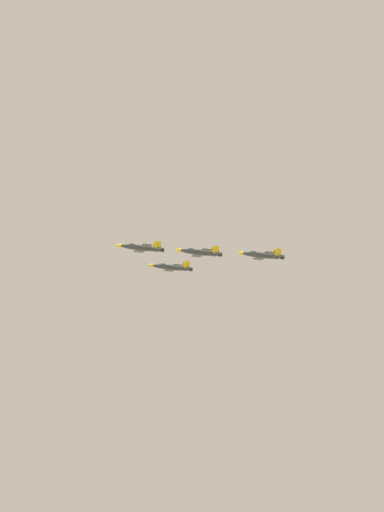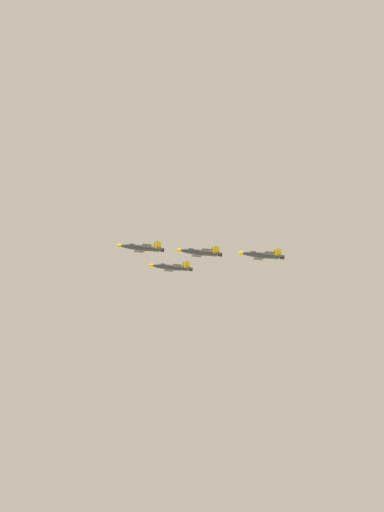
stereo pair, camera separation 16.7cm
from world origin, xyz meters
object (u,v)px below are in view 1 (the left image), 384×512
object	(u,v)px
jet_left_wingman	(200,252)
jet_right_wingman	(171,267)
jet_lead	(141,248)
jet_left_outer	(262,255)

from	to	relation	value
jet_left_wingman	jet_right_wingman	size ratio (longest dim) A/B	0.97
jet_left_wingman	jet_right_wingman	world-z (taller)	jet_right_wingman
jet_lead	jet_left_wingman	bearing A→B (deg)	139.61
jet_left_wingman	jet_right_wingman	distance (m)	23.58
jet_left_wingman	jet_right_wingman	bearing A→B (deg)	-90.97
jet_right_wingman	jet_left_outer	xyz separation A→B (m)	(-34.74, -15.27, -3.59)
jet_left_outer	jet_left_wingman	bearing A→B (deg)	-39.81
jet_right_wingman	jet_lead	bearing A→B (deg)	39.54
jet_lead	jet_left_outer	bearing A→B (deg)	139.61
jet_lead	jet_right_wingman	size ratio (longest dim) A/B	1.00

